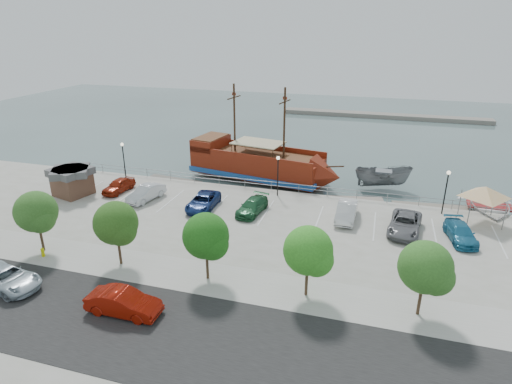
# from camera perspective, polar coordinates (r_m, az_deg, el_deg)

# --- Properties ---
(ground) EXTENTS (160.00, 160.00, 0.00)m
(ground) POSITION_cam_1_polar(r_m,az_deg,el_deg) (39.38, 0.57, -5.25)
(ground) COLOR #3F5351
(street) EXTENTS (100.00, 8.00, 0.04)m
(street) POSITION_cam_1_polar(r_m,az_deg,el_deg) (26.30, -9.57, -18.52)
(street) COLOR black
(street) RESTS_ON land_slab
(sidewalk) EXTENTS (100.00, 4.00, 0.05)m
(sidewalk) POSITION_cam_1_polar(r_m,az_deg,el_deg) (30.67, -4.67, -11.69)
(sidewalk) COLOR #A5A29D
(sidewalk) RESTS_ON land_slab
(seawall_railing) EXTENTS (50.00, 0.06, 1.00)m
(seawall_railing) POSITION_cam_1_polar(r_m,az_deg,el_deg) (45.68, 3.27, 0.74)
(seawall_railing) COLOR gray
(seawall_railing) RESTS_ON land_slab
(far_shore) EXTENTS (40.00, 3.00, 0.80)m
(far_shore) POSITION_cam_1_polar(r_m,az_deg,el_deg) (90.46, 16.67, 9.72)
(far_shore) COLOR gray
(far_shore) RESTS_ON ground
(pirate_ship) EXTENTS (18.94, 8.21, 11.77)m
(pirate_ship) POSITION_cam_1_polar(r_m,az_deg,el_deg) (50.87, 1.46, 3.52)
(pirate_ship) COLOR maroon
(pirate_ship) RESTS_ON ground
(patrol_boat) EXTENTS (6.73, 3.67, 2.47)m
(patrol_boat) POSITION_cam_1_polar(r_m,az_deg,el_deg) (50.72, 16.56, 1.66)
(patrol_boat) COLOR slate
(patrol_boat) RESTS_ON ground
(speedboat) EXTENTS (5.53, 7.58, 1.53)m
(speedboat) POSITION_cam_1_polar(r_m,az_deg,el_deg) (47.88, 28.60, -1.99)
(speedboat) COLOR silver
(speedboat) RESTS_ON ground
(dock_west) EXTENTS (7.00, 2.66, 0.39)m
(dock_west) POSITION_cam_1_polar(r_m,az_deg,el_deg) (51.82, -10.94, 1.39)
(dock_west) COLOR #69645D
(dock_west) RESTS_ON ground
(dock_mid) EXTENTS (6.76, 3.05, 0.37)m
(dock_mid) POSITION_cam_1_polar(r_m,az_deg,el_deg) (46.51, 12.68, -1.17)
(dock_mid) COLOR gray
(dock_mid) RESTS_ON ground
(dock_east) EXTENTS (7.87, 2.93, 0.44)m
(dock_east) POSITION_cam_1_polar(r_m,az_deg,el_deg) (46.82, 22.40, -2.15)
(dock_east) COLOR gray
(dock_east) RESTS_ON ground
(shed) EXTENTS (4.32, 4.32, 2.90)m
(shed) POSITION_cam_1_polar(r_m,az_deg,el_deg) (48.30, -23.33, 1.40)
(shed) COLOR brown
(shed) RESTS_ON land_slab
(canopy_tent) EXTENTS (5.20, 5.20, 3.91)m
(canopy_tent) POSITION_cam_1_polar(r_m,az_deg,el_deg) (42.69, 28.35, 0.64)
(canopy_tent) COLOR slate
(canopy_tent) RESTS_ON land_slab
(street_van) EXTENTS (5.53, 3.19, 1.45)m
(street_van) POSITION_cam_1_polar(r_m,az_deg,el_deg) (34.07, -30.41, -9.88)
(street_van) COLOR #ABBCC6
(street_van) RESTS_ON street
(street_sedan) EXTENTS (4.74, 1.67, 1.56)m
(street_sedan) POSITION_cam_1_polar(r_m,az_deg,el_deg) (28.41, -17.25, -13.91)
(street_sedan) COLOR maroon
(street_sedan) RESTS_ON street
(fire_hydrant) EXTENTS (0.27, 0.27, 0.77)m
(fire_hydrant) POSITION_cam_1_polar(r_m,az_deg,el_deg) (37.02, -26.56, -7.17)
(fire_hydrant) COLOR #DEDC08
(fire_hydrant) RESTS_ON sidewalk
(lamp_post_left) EXTENTS (0.36, 0.36, 4.28)m
(lamp_post_left) POSITION_cam_1_polar(r_m,az_deg,el_deg) (50.75, -17.28, 4.82)
(lamp_post_left) COLOR black
(lamp_post_left) RESTS_ON land_slab
(lamp_post_mid) EXTENTS (0.36, 0.36, 4.28)m
(lamp_post_mid) POSITION_cam_1_polar(r_m,az_deg,el_deg) (43.67, 2.94, 3.11)
(lamp_post_mid) COLOR black
(lamp_post_mid) RESTS_ON land_slab
(lamp_post_right) EXTENTS (0.36, 0.36, 4.28)m
(lamp_post_right) POSITION_cam_1_polar(r_m,az_deg,el_deg) (43.08, 24.08, 0.91)
(lamp_post_right) COLOR black
(lamp_post_right) RESTS_ON land_slab
(tree_b) EXTENTS (3.30, 3.20, 5.00)m
(tree_b) POSITION_cam_1_polar(r_m,az_deg,el_deg) (36.64, -27.16, -2.55)
(tree_b) COLOR #473321
(tree_b) RESTS_ON sidewalk
(tree_c) EXTENTS (3.30, 3.20, 5.00)m
(tree_c) POSITION_cam_1_polar(r_m,az_deg,el_deg) (32.39, -18.02, -4.19)
(tree_c) COLOR #473321
(tree_c) RESTS_ON sidewalk
(tree_d) EXTENTS (3.30, 3.20, 5.00)m
(tree_d) POSITION_cam_1_polar(r_m,az_deg,el_deg) (29.23, -6.49, -6.09)
(tree_d) COLOR #473321
(tree_d) RESTS_ON sidewalk
(tree_e) EXTENTS (3.30, 3.20, 5.00)m
(tree_e) POSITION_cam_1_polar(r_m,az_deg,el_deg) (27.52, 7.23, -8.02)
(tree_e) COLOR #473321
(tree_e) RESTS_ON sidewalk
(tree_f) EXTENTS (3.30, 3.20, 5.00)m
(tree_f) POSITION_cam_1_polar(r_m,az_deg,el_deg) (27.54, 21.93, -9.56)
(tree_f) COLOR #473321
(tree_f) RESTS_ON sidewalk
(parked_car_a) EXTENTS (2.06, 4.28, 1.41)m
(parked_car_a) POSITION_cam_1_polar(r_m,az_deg,el_deg) (47.70, -17.84, 0.84)
(parked_car_a) COLOR maroon
(parked_car_a) RESTS_ON land_slab
(parked_car_b) EXTENTS (2.47, 4.73, 1.48)m
(parked_car_b) POSITION_cam_1_polar(r_m,az_deg,el_deg) (44.67, -14.45, -0.15)
(parked_car_b) COLOR silver
(parked_car_b) RESTS_ON land_slab
(parked_car_c) EXTENTS (2.62, 5.20, 1.41)m
(parked_car_c) POSITION_cam_1_polar(r_m,az_deg,el_deg) (41.65, -7.06, -1.27)
(parked_car_c) COLOR navy
(parked_car_c) RESTS_ON land_slab
(parked_car_d) EXTENTS (2.47, 4.82, 1.34)m
(parked_car_d) POSITION_cam_1_polar(r_m,az_deg,el_deg) (40.39, -0.50, -1.91)
(parked_car_d) COLOR #1E5730
(parked_car_d) RESTS_ON land_slab
(parked_car_f) EXTENTS (1.74, 4.83, 1.58)m
(parked_car_f) POSITION_cam_1_polar(r_m,az_deg,el_deg) (39.91, 11.98, -2.52)
(parked_car_f) COLOR silver
(parked_car_f) RESTS_ON land_slab
(parked_car_g) EXTENTS (3.18, 5.72, 1.51)m
(parked_car_g) POSITION_cam_1_polar(r_m,az_deg,el_deg) (38.92, 19.24, -4.02)
(parked_car_g) COLOR slate
(parked_car_g) RESTS_ON land_slab
(parked_car_h) EXTENTS (2.65, 4.88, 1.34)m
(parked_car_h) POSITION_cam_1_polar(r_m,az_deg,el_deg) (39.29, 25.61, -4.92)
(parked_car_h) COLOR teal
(parked_car_h) RESTS_ON land_slab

